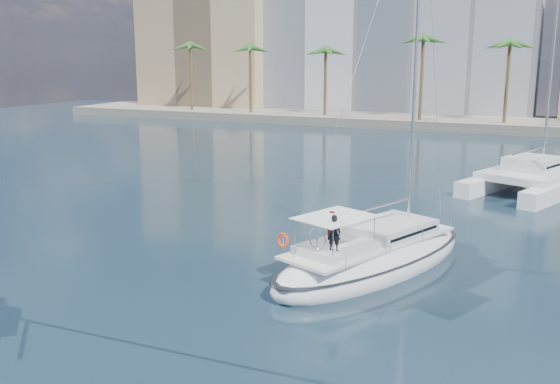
% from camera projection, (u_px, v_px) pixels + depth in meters
% --- Properties ---
extents(ground, '(160.00, 160.00, 0.00)m').
position_uv_depth(ground, '(276.00, 262.00, 29.34)').
color(ground, black).
rests_on(ground, ground).
extents(quay, '(120.00, 14.00, 1.20)m').
position_uv_depth(quay, '(459.00, 122.00, 83.81)').
color(quay, gray).
rests_on(quay, ground).
extents(building_modern, '(42.00, 16.00, 28.00)m').
position_uv_depth(building_modern, '(396.00, 25.00, 96.33)').
color(building_modern, white).
rests_on(building_modern, ground).
extents(building_tan_left, '(22.00, 14.00, 22.00)m').
position_uv_depth(building_tan_left, '(214.00, 45.00, 105.10)').
color(building_tan_left, tan).
rests_on(building_tan_left, ground).
extents(palm_left, '(3.60, 3.60, 12.30)m').
position_uv_depth(palm_left, '(221.00, 49.00, 91.40)').
color(palm_left, brown).
rests_on(palm_left, ground).
extents(palm_centre, '(3.60, 3.60, 12.30)m').
position_uv_depth(palm_centre, '(460.00, 48.00, 78.13)').
color(palm_centre, brown).
rests_on(palm_centre, ground).
extents(main_sloop, '(8.43, 13.02, 18.49)m').
position_uv_depth(main_sloop, '(374.00, 258.00, 28.17)').
color(main_sloop, white).
rests_on(main_sloop, ground).
extents(catamaran, '(9.54, 12.69, 16.69)m').
position_uv_depth(catamaran, '(531.00, 176.00, 44.02)').
color(catamaran, white).
rests_on(catamaran, ground).
extents(seagull, '(1.06, 0.45, 0.20)m').
position_uv_depth(seagull, '(355.00, 235.00, 31.55)').
color(seagull, silver).
rests_on(seagull, ground).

